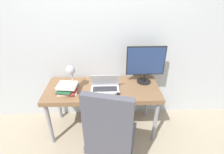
{
  "coord_description": "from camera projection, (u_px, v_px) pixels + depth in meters",
  "views": [
    {
      "loc": [
        0.06,
        -1.66,
        1.97
      ],
      "look_at": [
        0.13,
        0.28,
        0.89
      ],
      "focal_mm": 28.0,
      "sensor_mm": 36.0,
      "label": 1
    }
  ],
  "objects": [
    {
      "name": "laptop",
      "position": [
        105.0,
        86.0,
        2.28
      ],
      "size": [
        0.37,
        0.21,
        0.21
      ],
      "color": "silver",
      "rests_on": "desk"
    },
    {
      "name": "tv_remote",
      "position": [
        117.0,
        96.0,
        2.14
      ],
      "size": [
        0.1,
        0.14,
        0.02
      ],
      "color": "black",
      "rests_on": "desk"
    },
    {
      "name": "monitor",
      "position": [
        146.0,
        63.0,
        2.33
      ],
      "size": [
        0.52,
        0.2,
        0.52
      ],
      "color": "black",
      "rests_on": "desk"
    },
    {
      "name": "ground_plane",
      "position": [
        104.0,
        143.0,
        2.41
      ],
      "size": [
        12.0,
        12.0,
        0.0
      ],
      "primitive_type": "plane",
      "color": "tan"
    },
    {
      "name": "desk",
      "position": [
        103.0,
        92.0,
        2.36
      ],
      "size": [
        1.51,
        0.62,
        0.71
      ],
      "color": "brown",
      "rests_on": "ground_plane"
    },
    {
      "name": "wall_back",
      "position": [
        102.0,
        36.0,
        2.37
      ],
      "size": [
        8.0,
        0.05,
        2.6
      ],
      "color": "silver",
      "rests_on": "ground_plane"
    },
    {
      "name": "office_chair",
      "position": [
        110.0,
        134.0,
        1.73
      ],
      "size": [
        0.63,
        0.61,
        1.16
      ],
      "color": "black",
      "rests_on": "ground_plane"
    },
    {
      "name": "book_stack",
      "position": [
        67.0,
        88.0,
        2.2
      ],
      "size": [
        0.27,
        0.24,
        0.11
      ],
      "color": "silver",
      "rests_on": "desk"
    },
    {
      "name": "desk_lamp",
      "position": [
        71.0,
        72.0,
        2.17
      ],
      "size": [
        0.12,
        0.25,
        0.35
      ],
      "color": "#4C4C51",
      "rests_on": "desk"
    }
  ]
}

